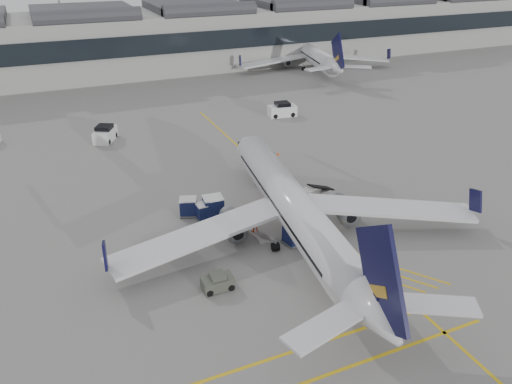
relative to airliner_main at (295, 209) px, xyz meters
name	(u,v)px	position (x,y,z in m)	size (l,w,h in m)	color
ground	(235,267)	(-6.43, -2.18, -2.75)	(220.00, 220.00, 0.00)	gray
terminal	(98,41)	(-6.43, 69.74, 3.39)	(200.00, 20.45, 12.40)	#9E9E99
apron_markings	(290,193)	(3.57, 7.82, -2.75)	(0.25, 60.00, 0.01)	gold
airliner_main	(295,209)	(0.00, 0.00, 0.00)	(31.97, 35.14, 9.37)	silver
airliner_far	(312,55)	(33.70, 57.05, -0.04)	(31.23, 34.44, 9.25)	silver
belt_loader	(314,195)	(5.06, 5.50, -2.24)	(4.42, 2.39, 1.75)	silver
baggage_cart_a	(294,233)	(-0.48, -0.96, -1.75)	(2.05, 1.81, 1.87)	gray
baggage_cart_b	(188,206)	(-7.32, 7.40, -1.81)	(2.04, 1.87, 1.76)	gray
baggage_cart_c	(204,211)	(-6.17, 6.14, -1.90)	(1.59, 1.34, 1.58)	gray
baggage_cart_d	(213,206)	(-5.25, 6.25, -1.66)	(2.08, 1.77, 2.05)	gray
ramp_agent_a	(265,195)	(0.32, 6.70, -1.86)	(0.65, 0.43, 1.79)	#E0410B
ramp_agent_b	(254,223)	(-2.87, 2.28, -1.91)	(0.82, 0.64, 1.69)	#F23F0C
pushback_tug	(218,282)	(-8.57, -4.22, -2.18)	(2.32, 1.45, 1.30)	#484C40
safety_cone_nose	(278,153)	(6.95, 17.50, -2.53)	(0.32, 0.32, 0.44)	#F24C0A
safety_cone_engine	(356,200)	(8.73, 3.42, -2.53)	(0.33, 0.33, 0.45)	#F24C0A
service_van_mid	(105,134)	(-11.46, 30.95, -1.83)	(3.64, 4.46, 2.05)	silver
service_van_right	(282,110)	(14.17, 31.03, -1.82)	(4.28, 2.53, 2.08)	silver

